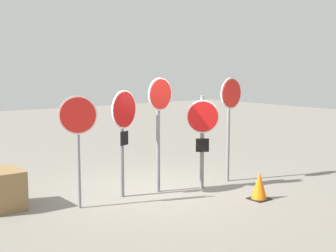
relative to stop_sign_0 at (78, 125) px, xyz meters
name	(u,v)px	position (x,y,z in m)	size (l,w,h in m)	color
ground_plane	(159,192)	(1.85, 0.07, -1.55)	(40.00, 40.00, 0.00)	gray
stop_sign_0	(78,125)	(0.00, 0.00, 0.00)	(0.66, 0.28, 2.08)	slate
stop_sign_1	(123,124)	(1.06, 0.17, -0.07)	(0.71, 0.30, 2.14)	slate
stop_sign_2	(159,113)	(1.85, 0.04, 0.10)	(0.66, 0.19, 2.37)	slate
stop_sign_3	(202,128)	(2.71, -0.31, -0.24)	(0.59, 0.42, 1.99)	slate
stop_sign_4	(230,107)	(3.65, -0.19, 0.16)	(0.69, 0.16, 2.35)	slate
traffic_cone_0	(259,186)	(3.08, -1.59, -1.27)	(0.37, 0.37, 0.56)	black
storage_crate	(0,190)	(-1.16, 0.88, -1.19)	(0.74, 0.86, 0.72)	olive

